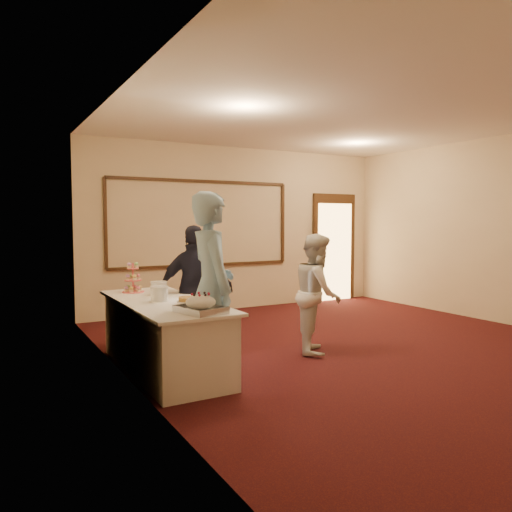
{
  "coord_description": "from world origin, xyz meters",
  "views": [
    {
      "loc": [
        -4.31,
        -4.8,
        1.64
      ],
      "look_at": [
        -0.91,
        1.3,
        1.15
      ],
      "focal_mm": 35.0,
      "sensor_mm": 36.0,
      "label": 1
    }
  ],
  "objects": [
    {
      "name": "man",
      "position": [
        -2.26,
        -0.19,
        0.97
      ],
      "size": [
        0.53,
        0.75,
        1.94
      ],
      "primitive_type": "imported",
      "rotation": [
        0.0,
        0.0,
        1.47
      ],
      "color": "#89B1D2",
      "rests_on": "floor"
    },
    {
      "name": "plate_stack_a",
      "position": [
        -2.61,
        0.41,
        0.85
      ],
      "size": [
        0.19,
        0.19,
        0.16
      ],
      "color": "white",
      "rests_on": "buffet_table"
    },
    {
      "name": "wall_molding",
      "position": [
        -0.8,
        3.47,
        1.6
      ],
      "size": [
        3.45,
        0.04,
        1.55
      ],
      "color": "#331A0F",
      "rests_on": "room_walls"
    },
    {
      "name": "tart",
      "position": [
        -2.35,
        0.19,
        0.8
      ],
      "size": [
        0.26,
        0.26,
        0.05
      ],
      "color": "white",
      "rests_on": "buffet_table"
    },
    {
      "name": "woman",
      "position": [
        -0.63,
        0.22,
        0.74
      ],
      "size": [
        0.87,
        0.91,
        1.49
      ],
      "primitive_type": "imported",
      "rotation": [
        0.0,
        0.0,
        0.98
      ],
      "color": "silver",
      "rests_on": "floor"
    },
    {
      "name": "camera_flash",
      "position": [
        -1.91,
        0.74,
        1.23
      ],
      "size": [
        0.08,
        0.05,
        0.05
      ],
      "primitive_type": "cube",
      "rotation": [
        0.0,
        0.0,
        0.21
      ],
      "color": "white",
      "rests_on": "guest"
    },
    {
      "name": "plate_stack_b",
      "position": [
        -2.47,
        0.84,
        0.85
      ],
      "size": [
        0.19,
        0.19,
        0.16
      ],
      "color": "white",
      "rests_on": "buffet_table"
    },
    {
      "name": "buffet_table",
      "position": [
        -2.56,
        0.41,
        0.39
      ],
      "size": [
        0.9,
        2.27,
        0.77
      ],
      "color": "silver",
      "rests_on": "floor"
    },
    {
      "name": "guest",
      "position": [
        -2.0,
        0.86,
        0.8
      ],
      "size": [
        1.0,
        0.58,
        1.59
      ],
      "primitive_type": "imported",
      "rotation": [
        0.0,
        0.0,
        2.92
      ],
      "color": "black",
      "rests_on": "floor"
    },
    {
      "name": "cupcake_stand",
      "position": [
        -2.68,
        1.22,
        0.91
      ],
      "size": [
        0.27,
        0.27,
        0.39
      ],
      "color": "#EC6164",
      "rests_on": "buffet_table"
    },
    {
      "name": "pavlova_tray",
      "position": [
        -2.49,
        -0.46,
        0.85
      ],
      "size": [
        0.44,
        0.52,
        0.18
      ],
      "color": "#AFB2B6",
      "rests_on": "buffet_table"
    },
    {
      "name": "floor",
      "position": [
        0.0,
        0.0,
        0.0
      ],
      "size": [
        7.0,
        7.0,
        0.0
      ],
      "primitive_type": "plane",
      "color": "black",
      "rests_on": "ground"
    },
    {
      "name": "doorway",
      "position": [
        2.15,
        3.45,
        1.08
      ],
      "size": [
        1.05,
        0.07,
        2.2
      ],
      "color": "#331A0F",
      "rests_on": "floor"
    },
    {
      "name": "room_walls",
      "position": [
        0.0,
        0.0,
        2.03
      ],
      "size": [
        6.04,
        7.04,
        3.02
      ],
      "color": "beige",
      "rests_on": "floor"
    }
  ]
}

